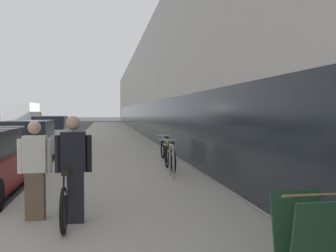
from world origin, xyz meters
TOP-DOWN VIEW (x-y plane):
  - sidewalk_slab at (5.76, 21.00)m, footprint 4.28×70.00m
  - storefront_facade at (12.94, 29.00)m, footprint 10.01×70.00m
  - tandem_bicycle at (4.78, 2.71)m, footprint 0.52×2.43m
  - person_rider at (4.87, 2.40)m, footprint 0.55×0.22m
  - person_bystander at (4.27, 2.65)m, footprint 0.52×0.21m
  - bike_rack_hoop at (7.01, 5.92)m, footprint 0.05×0.60m
  - cruiser_bike_nearest at (7.15, 6.99)m, footprint 0.52×1.74m
  - cruiser_bike_middle at (7.36, 9.19)m, footprint 0.52×1.74m
  - sandwich_board_sign at (7.29, -0.11)m, footprint 0.56×0.56m
  - vintage_roadster_curbside at (2.47, 11.33)m, footprint 1.99×4.67m
  - parked_sedan_far at (2.52, 16.93)m, footprint 1.89×4.27m
  - moving_truck at (-2.33, 33.51)m, footprint 2.49×6.56m

SIDE VIEW (x-z plane):
  - sidewalk_slab at x=5.76m, z-range 0.00..0.12m
  - tandem_bicycle at x=4.78m, z-range 0.06..0.89m
  - cruiser_bike_middle at x=7.36m, z-range 0.05..0.91m
  - cruiser_bike_nearest at x=7.15m, z-range 0.05..0.91m
  - sandwich_board_sign at x=7.29m, z-range 0.12..1.02m
  - bike_rack_hoop at x=7.01m, z-range 0.21..1.05m
  - vintage_roadster_curbside at x=2.47m, z-range -0.06..1.39m
  - parked_sedan_far at x=2.52m, z-range -0.08..1.48m
  - person_bystander at x=4.27m, z-range 0.12..1.66m
  - person_rider at x=4.87m, z-range 0.12..1.74m
  - moving_truck at x=-2.33m, z-range 0.03..2.58m
  - storefront_facade at x=12.94m, z-range -0.01..7.12m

